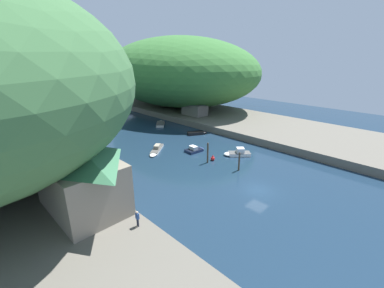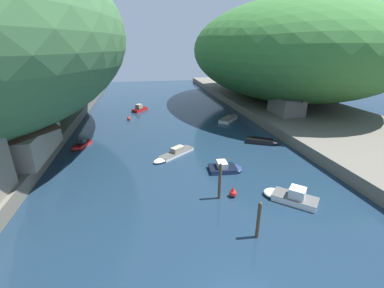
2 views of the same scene
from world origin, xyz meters
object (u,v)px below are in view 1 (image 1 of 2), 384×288
at_px(person_on_quay, 137,218).
at_px(boat_yellow_tender, 156,150).
at_px(boat_white_cruiser, 80,127).
at_px(channel_buoy_near, 213,158).
at_px(boat_far_right_bank, 237,153).
at_px(boat_red_skiff, 161,123).
at_px(channel_buoy_far, 83,136).
at_px(waterfront_building, 81,176).
at_px(right_bank_cottage, 195,106).
at_px(boat_near_quay, 198,133).
at_px(boathouse_shed, 54,158).
at_px(boat_navy_launch, 195,149).
at_px(boat_open_rowboat, 79,159).

bearing_deg(person_on_quay, boat_yellow_tender, -42.66).
relative_size(boat_white_cruiser, person_on_quay, 2.59).
relative_size(boat_white_cruiser, channel_buoy_near, 4.18).
bearing_deg(boat_far_right_bank, boat_yellow_tender, 80.55).
bearing_deg(boat_yellow_tender, channel_buoy_near, 164.08).
height_order(boat_red_skiff, boat_white_cruiser, boat_white_cruiser).
bearing_deg(channel_buoy_far, boat_far_right_bank, -63.31).
bearing_deg(waterfront_building, boat_far_right_bank, -1.23).
bearing_deg(right_bank_cottage, boat_yellow_tender, -152.46).
relative_size(waterfront_building, right_bank_cottage, 1.58).
xyz_separation_m(boat_far_right_bank, boat_white_cruiser, (-12.91, 37.43, 0.02)).
relative_size(boat_red_skiff, channel_buoy_far, 5.88).
height_order(boat_red_skiff, boat_near_quay, boat_near_quay).
distance_m(waterfront_building, boathouse_shed, 11.63).
xyz_separation_m(boathouse_shed, channel_buoy_near, (21.70, -10.47, -3.38)).
distance_m(boat_red_skiff, boat_near_quay, 12.67).
distance_m(boathouse_shed, person_on_quay, 18.34).
bearing_deg(boat_navy_launch, boat_open_rowboat, -117.46).
bearing_deg(boat_white_cruiser, boat_open_rowboat, -74.80).
bearing_deg(channel_buoy_far, boat_near_quay, -39.98).
bearing_deg(waterfront_building, channel_buoy_far, 67.61).
bearing_deg(boat_far_right_bank, channel_buoy_far, 70.10).
bearing_deg(boat_near_quay, channel_buoy_far, -102.45).
bearing_deg(boat_far_right_bank, boat_red_skiff, 36.01).
distance_m(boat_navy_launch, channel_buoy_near, 5.37).
relative_size(waterfront_building, channel_buoy_far, 11.39).
bearing_deg(boathouse_shed, boat_near_quay, 3.51).
xyz_separation_m(boat_yellow_tender, boat_far_right_bank, (9.11, -12.03, 0.12)).
bearing_deg(boat_yellow_tender, waterfront_building, 83.96).
height_order(boat_near_quay, channel_buoy_far, channel_buoy_far).
relative_size(boat_yellow_tender, boat_white_cruiser, 1.36).
bearing_deg(boat_open_rowboat, boat_far_right_bank, 162.17).
relative_size(boat_yellow_tender, boat_red_skiff, 1.09).
relative_size(boat_navy_launch, boat_white_cruiser, 0.89).
xyz_separation_m(boat_red_skiff, boat_far_right_bank, (-3.46, -26.61, 0.13)).
relative_size(boat_red_skiff, boat_far_right_bank, 1.17).
height_order(waterfront_building, person_on_quay, waterfront_building).
height_order(boathouse_shed, channel_buoy_far, boathouse_shed).
distance_m(boat_yellow_tender, person_on_quay, 24.39).
height_order(boat_navy_launch, boat_far_right_bank, boat_far_right_bank).
bearing_deg(boat_red_skiff, boathouse_shed, -112.18).
bearing_deg(boat_yellow_tender, person_on_quay, 100.55).
relative_size(boathouse_shed, channel_buoy_far, 11.42).
bearing_deg(waterfront_building, boat_open_rowboat, 70.40).
bearing_deg(channel_buoy_near, boat_open_rowboat, 135.59).
bearing_deg(channel_buoy_near, boathouse_shed, 154.25).
bearing_deg(boat_open_rowboat, boat_near_quay, -166.51).
relative_size(waterfront_building, boat_open_rowboat, 2.72).
relative_size(waterfront_building, boat_yellow_tender, 1.78).
relative_size(right_bank_cottage, boat_open_rowboat, 1.72).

